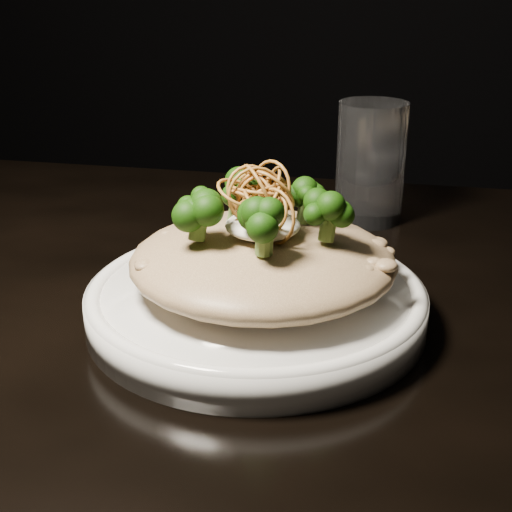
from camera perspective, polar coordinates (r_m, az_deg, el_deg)
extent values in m
cube|color=black|center=(0.59, 3.45, -6.71)|extent=(1.10, 0.80, 0.04)
cylinder|color=black|center=(1.20, -18.22, -12.17)|extent=(0.05, 0.05, 0.71)
cylinder|color=white|center=(0.57, 0.00, -3.83)|extent=(0.27, 0.27, 0.03)
ellipsoid|color=brown|center=(0.56, 0.55, -0.32)|extent=(0.21, 0.21, 0.05)
ellipsoid|color=white|center=(0.54, 0.54, 2.47)|extent=(0.06, 0.06, 0.02)
cylinder|color=white|center=(0.78, 9.15, 7.38)|extent=(0.08, 0.08, 0.13)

